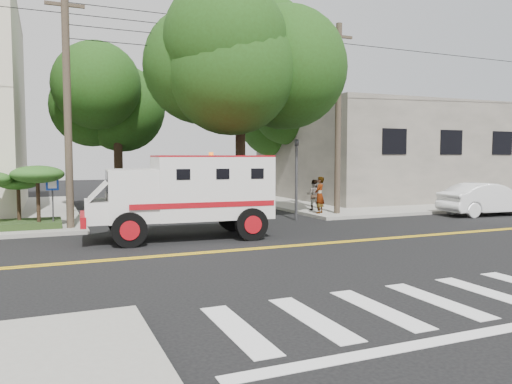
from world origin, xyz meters
name	(u,v)px	position (x,y,z in m)	size (l,w,h in m)	color
ground	(271,248)	(0.00, 0.00, 0.00)	(100.00, 100.00, 0.00)	black
sidewalk_ne	(370,198)	(13.50, 13.50, 0.07)	(17.00, 17.00, 0.15)	gray
building_right	(385,152)	(15.00, 14.00, 3.15)	(14.00, 12.00, 6.00)	#615B53
utility_pole_left	(68,112)	(-5.60, 6.00, 4.50)	(0.28, 0.28, 9.00)	#382D23
utility_pole_right	(338,121)	(6.30, 6.20, 4.50)	(0.28, 0.28, 9.00)	#382D23
tree_main	(252,55)	(1.94, 6.21, 7.20)	(6.08, 5.70, 9.85)	black
tree_left	(124,99)	(-2.68, 11.79, 5.73)	(4.48, 4.20, 7.70)	black
tree_right	(293,107)	(8.84, 15.77, 6.09)	(4.80, 4.50, 8.20)	black
traffic_signal	(296,170)	(3.80, 5.60, 2.23)	(0.15, 0.18, 3.60)	#3F3F42
accessibility_sign	(53,196)	(-6.20, 6.17, 1.37)	(0.45, 0.10, 2.02)	#3F3F42
palm_planter	(17,188)	(-7.44, 6.62, 1.65)	(3.52, 2.63, 2.36)	#1E3314
armored_truck	(188,191)	(-1.89, 2.74, 1.64)	(6.46, 2.91, 2.88)	silver
parked_sedan	(486,199)	(13.24, 3.80, 0.78)	(1.65, 4.73, 1.56)	white
pedestrian_a	(320,195)	(5.50, 6.47, 1.02)	(0.63, 0.42, 1.74)	gray
pedestrian_b	(314,195)	(5.94, 7.80, 0.92)	(0.75, 0.58, 1.54)	gray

